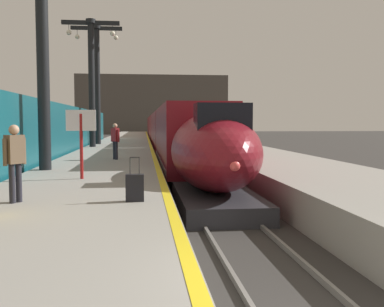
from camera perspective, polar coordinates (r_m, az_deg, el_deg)
The scene contains 17 objects.
platform_left at distance 29.49m, azimuth -9.63°, elevation -0.44°, with size 4.80×110.00×1.05m, color gray.
platform_right at distance 30.13m, azimuth 5.94°, elevation -0.32°, with size 4.80×110.00×1.05m, color gray.
platform_left_safety_stripe at distance 29.41m, azimuth -5.20°, elevation 0.62°, with size 0.20×107.80×0.01m, color yellow.
rail_main_left at distance 32.26m, azimuth -3.47°, elevation -0.84°, with size 0.08×110.00×0.12m, color slate.
rail_main_right at distance 32.37m, azimuth -0.82°, elevation -0.82°, with size 0.08×110.00×0.12m, color slate.
rail_secondary_left at distance 32.88m, azimuth -17.72°, elevation -0.94°, with size 0.08×110.00×0.12m, color slate.
rail_secondary_right at distance 32.61m, azimuth -15.14°, elevation -0.92°, with size 0.08×110.00×0.12m, color slate.
highspeed_train_main at distance 48.05m, azimuth -3.52°, elevation 3.04°, with size 2.92×75.49×3.60m.
regional_train_adjacent at distance 32.04m, azimuth -16.70°, elevation 2.67°, with size 2.85×36.60×3.80m.
station_column_mid at distance 17.50m, azimuth -18.65°, elevation 15.53°, with size 4.00×0.68×8.75m.
station_column_far at distance 32.65m, azimuth -12.75°, elevation 10.34°, with size 4.00×0.68×8.93m.
station_column_distant at distance 36.68m, azimuth -12.04°, elevation 10.03°, with size 4.00×0.68×9.40m.
passenger_near_edge at distance 10.33m, azimuth -21.74°, elevation -0.44°, with size 0.40×0.47×1.69m.
passenger_far_waiting at distance 21.10m, azimuth -9.80°, elevation 1.92°, with size 0.41×0.47×1.69m.
rolling_suitcase at distance 9.91m, azimuth -7.33°, elevation -4.35°, with size 0.40×0.22×0.98m.
departure_info_board at distance 14.06m, azimuth -14.01°, elevation 2.94°, with size 0.90×0.10×2.12m.
terminus_back_wall at distance 106.71m, azimuth -5.07°, elevation 6.26°, with size 36.00×2.00×14.00m, color #4C4742.
Camera 1 is at (-2.32, -4.61, 2.79)m, focal length 41.67 mm.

